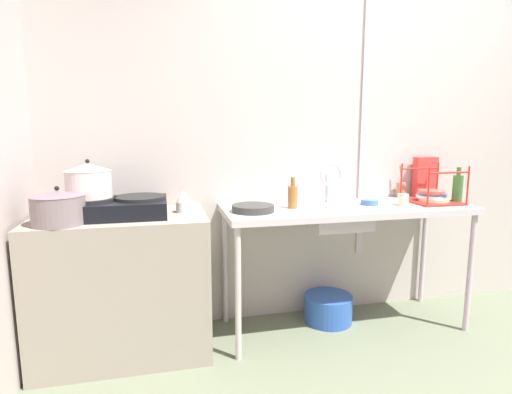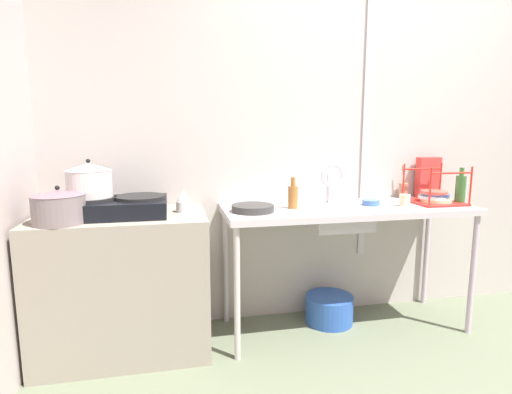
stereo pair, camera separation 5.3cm
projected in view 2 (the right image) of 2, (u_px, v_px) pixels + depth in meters
wall_back at (375, 122)px, 2.94m from camera, size 5.35×0.10×2.78m
wall_metal_strip at (367, 101)px, 2.85m from camera, size 0.05×0.01×2.23m
counter_concrete at (124, 284)px, 2.42m from camera, size 0.98×0.57×0.84m
counter_sink at (348, 216)px, 2.65m from camera, size 1.63×0.57×0.84m
stove at (116, 206)px, 2.34m from camera, size 0.57×0.40×0.11m
pot_on_left_burner at (89, 180)px, 2.29m from camera, size 0.25×0.25×0.22m
pot_beside_stove at (59, 207)px, 2.13m from camera, size 0.27×0.27×0.20m
percolator at (183, 201)px, 2.44m from camera, size 0.09×0.09×0.14m
sink_basin at (336, 217)px, 2.59m from camera, size 0.37×0.37×0.12m
faucet at (332, 177)px, 2.70m from camera, size 0.16×0.09×0.27m
frying_pan at (253, 208)px, 2.46m from camera, size 0.26×0.26×0.04m
dish_rack at (435, 197)px, 2.75m from camera, size 0.31×0.32×0.26m
cup_by_rack at (405, 200)px, 2.64m from camera, size 0.07×0.07×0.08m
small_bowl_on_drainboard at (371, 202)px, 2.68m from camera, size 0.12×0.12×0.04m
bottle_by_sink at (293, 196)px, 2.55m from camera, size 0.06×0.06×0.20m
bottle_by_rack at (460, 189)px, 2.71m from camera, size 0.07×0.07×0.24m
cereal_box at (428, 177)px, 2.99m from camera, size 0.18×0.07×0.29m
utensil_jar at (403, 190)px, 2.96m from camera, size 0.06×0.06×0.24m
bucket_on_floor at (329, 309)px, 2.83m from camera, size 0.33×0.33×0.19m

